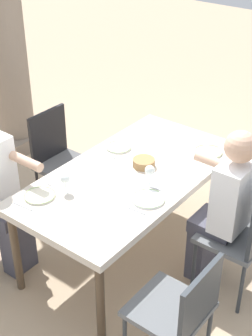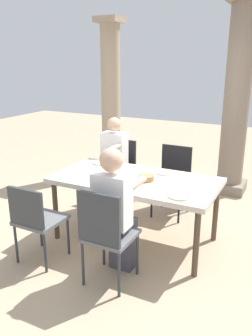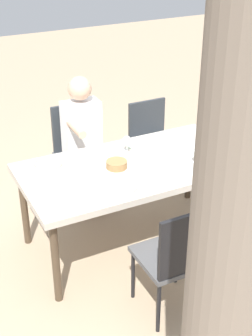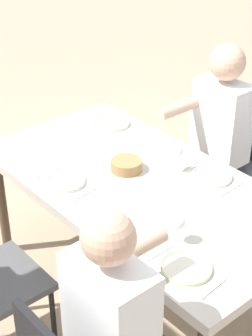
% 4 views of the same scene
% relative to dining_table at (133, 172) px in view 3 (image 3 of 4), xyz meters
% --- Properties ---
extents(ground_plane, '(16.00, 16.00, 0.00)m').
position_rel_dining_table_xyz_m(ground_plane, '(0.00, 0.00, -0.70)').
color(ground_plane, tan).
extents(dining_table, '(1.83, 0.96, 0.76)m').
position_rel_dining_table_xyz_m(dining_table, '(0.00, 0.00, 0.00)').
color(dining_table, beige).
rests_on(dining_table, ground).
extents(chair_west_south, '(0.44, 0.44, 0.86)m').
position_rel_dining_table_xyz_m(chair_west_south, '(-0.69, -0.90, -0.19)').
color(chair_west_south, '#5B5E61').
rests_on(chair_west_south, ground).
extents(chair_mid_north, '(0.44, 0.44, 0.93)m').
position_rel_dining_table_xyz_m(chair_mid_north, '(0.13, 0.90, -0.17)').
color(chair_mid_north, '#4F4F50').
rests_on(chair_mid_north, ground).
extents(chair_mid_south, '(0.44, 0.44, 0.96)m').
position_rel_dining_table_xyz_m(chair_mid_south, '(0.13, -0.90, -0.15)').
color(chair_mid_south, '#5B5E61').
rests_on(chair_mid_south, ground).
extents(diner_woman_green, '(0.35, 0.50, 1.30)m').
position_rel_dining_table_xyz_m(diner_woman_green, '(0.14, -0.72, 0.00)').
color(diner_woman_green, '#3F3F4C').
rests_on(diner_woman_green, ground).
extents(stone_column_centre, '(0.50, 0.50, 2.89)m').
position_rel_dining_table_xyz_m(stone_column_centre, '(0.67, 2.11, 0.72)').
color(stone_column_centre, gray).
rests_on(stone_column_centre, ground).
extents(plate_0, '(0.22, 0.22, 0.02)m').
position_rel_dining_table_xyz_m(plate_0, '(-0.63, 0.31, 0.07)').
color(plate_0, silver).
rests_on(plate_0, dining_table).
extents(wine_glass_0, '(0.07, 0.07, 0.14)m').
position_rel_dining_table_xyz_m(wine_glass_0, '(-0.48, 0.21, 0.17)').
color(wine_glass_0, white).
rests_on(wine_glass_0, dining_table).
extents(fork_0, '(0.03, 0.17, 0.01)m').
position_rel_dining_table_xyz_m(fork_0, '(-0.78, 0.31, 0.07)').
color(fork_0, silver).
rests_on(fork_0, dining_table).
extents(spoon_0, '(0.02, 0.17, 0.01)m').
position_rel_dining_table_xyz_m(spoon_0, '(-0.48, 0.31, 0.07)').
color(spoon_0, silver).
rests_on(spoon_0, dining_table).
extents(plate_1, '(0.24, 0.24, 0.02)m').
position_rel_dining_table_xyz_m(plate_1, '(-0.21, -0.31, 0.07)').
color(plate_1, white).
rests_on(plate_1, dining_table).
extents(wine_glass_1, '(0.07, 0.07, 0.16)m').
position_rel_dining_table_xyz_m(wine_glass_1, '(-0.05, -0.21, 0.18)').
color(wine_glass_1, white).
rests_on(wine_glass_1, dining_table).
extents(fork_1, '(0.03, 0.17, 0.01)m').
position_rel_dining_table_xyz_m(fork_1, '(-0.36, -0.31, 0.07)').
color(fork_1, silver).
rests_on(fork_1, dining_table).
extents(spoon_1, '(0.04, 0.17, 0.01)m').
position_rel_dining_table_xyz_m(spoon_1, '(-0.06, -0.31, 0.07)').
color(spoon_1, silver).
rests_on(spoon_1, dining_table).
extents(plate_2, '(0.21, 0.21, 0.02)m').
position_rel_dining_table_xyz_m(plate_2, '(0.24, 0.31, 0.07)').
color(plate_2, white).
rests_on(plate_2, dining_table).
extents(fork_2, '(0.03, 0.17, 0.01)m').
position_rel_dining_table_xyz_m(fork_2, '(0.09, 0.31, 0.07)').
color(fork_2, silver).
rests_on(fork_2, dining_table).
extents(spoon_2, '(0.03, 0.17, 0.01)m').
position_rel_dining_table_xyz_m(spoon_2, '(0.39, 0.31, 0.07)').
color(spoon_2, silver).
rests_on(spoon_2, dining_table).
extents(plate_3, '(0.23, 0.23, 0.02)m').
position_rel_dining_table_xyz_m(plate_3, '(0.62, -0.31, 0.07)').
color(plate_3, silver).
rests_on(plate_3, dining_table).
extents(fork_3, '(0.02, 0.17, 0.01)m').
position_rel_dining_table_xyz_m(fork_3, '(0.47, -0.31, 0.07)').
color(fork_3, silver).
rests_on(fork_3, dining_table).
extents(spoon_3, '(0.02, 0.17, 0.01)m').
position_rel_dining_table_xyz_m(spoon_3, '(0.77, -0.31, 0.07)').
color(spoon_3, silver).
rests_on(spoon_3, dining_table).
extents(bread_basket, '(0.17, 0.17, 0.06)m').
position_rel_dining_table_xyz_m(bread_basket, '(0.14, -0.02, 0.09)').
color(bread_basket, '#9E7547').
rests_on(bread_basket, dining_table).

